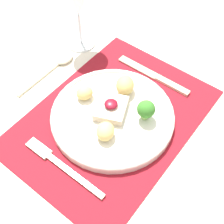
{
  "coord_description": "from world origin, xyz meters",
  "views": [
    {
      "loc": [
        -0.33,
        -0.26,
        1.37
      ],
      "look_at": [
        0.0,
        0.0,
        0.8
      ],
      "focal_mm": 50.0,
      "sensor_mm": 36.0,
      "label": 1
    }
  ],
  "objects_px": {
    "dinner_plate": "(113,113)",
    "wine_glass_near": "(77,2)",
    "fork": "(59,163)",
    "knife": "(158,78)",
    "spoon": "(59,62)"
  },
  "relations": [
    {
      "from": "dinner_plate",
      "to": "wine_glass_near",
      "type": "distance_m",
      "value": 0.3
    },
    {
      "from": "fork",
      "to": "knife",
      "type": "relative_size",
      "value": 1.0
    },
    {
      "from": "spoon",
      "to": "dinner_plate",
      "type": "bearing_deg",
      "value": -106.31
    },
    {
      "from": "knife",
      "to": "wine_glass_near",
      "type": "relative_size",
      "value": 1.13
    },
    {
      "from": "fork",
      "to": "knife",
      "type": "bearing_deg",
      "value": -4.81
    },
    {
      "from": "dinner_plate",
      "to": "spoon",
      "type": "height_order",
      "value": "dinner_plate"
    },
    {
      "from": "dinner_plate",
      "to": "fork",
      "type": "distance_m",
      "value": 0.17
    },
    {
      "from": "dinner_plate",
      "to": "wine_glass_near",
      "type": "relative_size",
      "value": 1.54
    },
    {
      "from": "knife",
      "to": "wine_glass_near",
      "type": "bearing_deg",
      "value": 96.38
    },
    {
      "from": "dinner_plate",
      "to": "wine_glass_near",
      "type": "bearing_deg",
      "value": 56.79
    },
    {
      "from": "spoon",
      "to": "wine_glass_near",
      "type": "distance_m",
      "value": 0.16
    },
    {
      "from": "knife",
      "to": "wine_glass_near",
      "type": "xyz_separation_m",
      "value": [
        -0.02,
        0.25,
        0.13
      ]
    },
    {
      "from": "dinner_plate",
      "to": "fork",
      "type": "bearing_deg",
      "value": 175.35
    },
    {
      "from": "dinner_plate",
      "to": "spoon",
      "type": "relative_size",
      "value": 1.48
    },
    {
      "from": "fork",
      "to": "wine_glass_near",
      "type": "height_order",
      "value": "wine_glass_near"
    }
  ]
}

